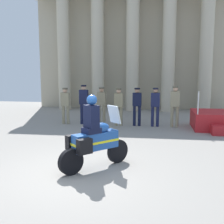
{
  "coord_description": "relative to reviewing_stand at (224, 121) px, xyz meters",
  "views": [
    {
      "loc": [
        1.84,
        -6.55,
        2.56
      ],
      "look_at": [
        0.45,
        3.3,
        1.03
      ],
      "focal_mm": 46.65,
      "sensor_mm": 36.0,
      "label": 1
    }
  ],
  "objects": [
    {
      "name": "officer_in_row_3",
      "position": [
        -4.42,
        0.17,
        0.62
      ],
      "size": [
        0.39,
        0.24,
        1.65
      ],
      "rotation": [
        0.0,
        0.0,
        3.12
      ],
      "color": "#847A5B",
      "rests_on": "ground_plane"
    },
    {
      "name": "officer_in_row_1",
      "position": [
        -6.02,
        0.29,
        0.7
      ],
      "size": [
        0.39,
        0.24,
        1.77
      ],
      "rotation": [
        0.0,
        0.0,
        3.12
      ],
      "color": "#141938",
      "rests_on": "ground_plane"
    },
    {
      "name": "officer_in_row_4",
      "position": [
        -3.62,
        0.23,
        0.64
      ],
      "size": [
        0.39,
        0.24,
        1.67
      ],
      "rotation": [
        0.0,
        0.0,
        3.12
      ],
      "color": "black",
      "rests_on": "ground_plane"
    },
    {
      "name": "motorcycle_with_rider",
      "position": [
        -4.4,
        -5.45,
        0.44
      ],
      "size": [
        1.53,
        1.59,
        1.9
      ],
      "rotation": [
        0.0,
        0.0,
        0.81
      ],
      "color": "black",
      "rests_on": "ground_plane"
    },
    {
      "name": "colonnade_backdrop",
      "position": [
        -4.17,
        5.34,
        3.61
      ],
      "size": [
        11.99,
        1.6,
        7.64
      ],
      "color": "#B6AB91",
      "rests_on": "ground_plane"
    },
    {
      "name": "officer_in_row_6",
      "position": [
        -2.0,
        0.16,
        0.69
      ],
      "size": [
        0.39,
        0.24,
        1.76
      ],
      "rotation": [
        0.0,
        0.0,
        3.12
      ],
      "color": "gray",
      "rests_on": "ground_plane"
    },
    {
      "name": "officer_in_row_5",
      "position": [
        -2.83,
        0.18,
        0.64
      ],
      "size": [
        0.39,
        0.24,
        1.68
      ],
      "rotation": [
        0.0,
        0.0,
        3.12
      ],
      "color": "#191E42",
      "rests_on": "ground_plane"
    },
    {
      "name": "ground_plane",
      "position": [
        -4.78,
        -5.87,
        -0.35
      ],
      "size": [
        28.0,
        28.0,
        0.0
      ],
      "primitive_type": "plane",
      "color": "gray"
    },
    {
      "name": "officer_in_row_2",
      "position": [
        -5.22,
        0.34,
        0.64
      ],
      "size": [
        0.39,
        0.24,
        1.67
      ],
      "rotation": [
        0.0,
        0.0,
        3.12
      ],
      "color": "#7A7056",
      "rests_on": "ground_plane"
    },
    {
      "name": "officer_in_row_0",
      "position": [
        -6.86,
        0.22,
        0.62
      ],
      "size": [
        0.39,
        0.24,
        1.64
      ],
      "rotation": [
        0.0,
        0.0,
        3.12
      ],
      "color": "gray",
      "rests_on": "ground_plane"
    },
    {
      "name": "reviewing_stand",
      "position": [
        0.0,
        0.0,
        0.0
      ],
      "size": [
        2.51,
        2.32,
        1.63
      ],
      "color": "#B21E23",
      "rests_on": "ground_plane"
    }
  ]
}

